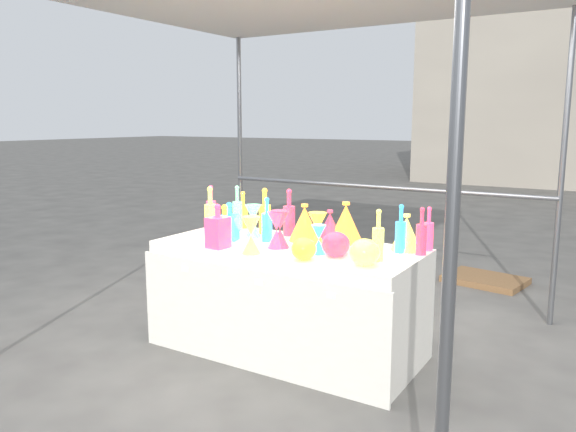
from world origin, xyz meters
The scene contains 32 objects.
ground centered at (0.00, 0.00, 0.00)m, with size 80.00×80.00×0.00m, color slate.
display_table centered at (0.00, -0.01, 0.37)m, with size 1.84×0.83×0.75m.
cardboard_box_closed centered at (-0.63, 1.62, 0.22)m, with size 0.61×0.44×0.44m, color olive.
cardboard_box_flat centered at (0.80, 2.42, 0.03)m, with size 0.73×0.52×0.06m, color olive.
bottle_0 centered at (-0.63, 0.35, 0.89)m, with size 0.07×0.07×0.29m, color red, non-canonical shape.
bottle_2 centered at (-0.82, 0.19, 0.92)m, with size 0.07×0.07×0.34m, color #E64918, non-canonical shape.
bottle_3 centered at (-0.17, 0.29, 0.92)m, with size 0.09×0.09×0.34m, color #1A2798, non-canonical shape.
bottle_4 centered at (-0.65, -0.02, 0.93)m, with size 0.09×0.09×0.36m, color #146C81, non-canonical shape.
bottle_5 centered at (-0.61, 0.24, 0.92)m, with size 0.08×0.08×0.35m, color #AE2277, non-canonical shape.
bottle_6 centered at (-0.36, 0.25, 0.92)m, with size 0.09×0.09×0.34m, color red, non-canonical shape.
bottle_7 centered at (-0.19, 0.02, 0.91)m, with size 0.07×0.07×0.31m, color green, non-canonical shape.
decanter_0 centered at (-0.45, -0.11, 0.88)m, with size 0.10×0.10×0.26m, color red, non-canonical shape.
decanter_1 centered at (-0.35, -0.31, 0.90)m, with size 0.13×0.13×0.30m, color #E64918, non-canonical shape.
decanter_2 centered at (-0.44, -0.08, 0.89)m, with size 0.11×0.11×0.27m, color green, non-canonical shape.
hourglass_0 centered at (-0.02, -0.12, 0.87)m, with size 0.12×0.12×0.24m, color #E64918, non-canonical shape.
hourglass_1 centered at (0.00, -0.10, 0.88)m, with size 0.13×0.13×0.25m, color #1A2798, non-canonical shape.
hourglass_2 centered at (-0.07, -0.34, 0.87)m, with size 0.12×0.12×0.24m, color #146C81, non-canonical shape.
hourglass_3 centered at (-0.35, 0.09, 0.87)m, with size 0.12×0.12×0.24m, color #AE2277, non-canonical shape.
hourglass_4 centered at (0.22, 0.00, 0.87)m, with size 0.12×0.12×0.24m, color red, non-canonical shape.
hourglass_5 centered at (0.30, -0.12, 0.84)m, with size 0.09×0.09×0.19m, color green, non-canonical shape.
globe_0 centered at (0.30, -0.30, 0.81)m, with size 0.15×0.15×0.12m, color red, non-canonical shape.
globe_1 centered at (0.67, -0.24, 0.82)m, with size 0.18×0.18×0.14m, color #146C81, non-canonical shape.
globe_2 centered at (0.39, -0.04, 0.81)m, with size 0.15×0.15×0.12m, color #E64918, non-canonical shape.
globe_3 centered at (0.43, -0.13, 0.82)m, with size 0.18×0.18×0.14m, color #1A2798, non-canonical shape.
lampshade_0 centered at (0.03, 0.18, 0.88)m, with size 0.22×0.22×0.26m, color #C8DC2E, non-canonical shape.
lampshade_1 centered at (0.30, 0.28, 0.89)m, with size 0.24×0.24×0.28m, color #C8DC2E, non-canonical shape.
lampshade_2 centered at (0.19, 0.24, 0.86)m, with size 0.19×0.19×0.23m, color #1A2798, non-canonical shape.
lampshade_3 centered at (0.73, 0.27, 0.87)m, with size 0.20×0.20×0.24m, color #146C81, non-canonical shape.
bottle_8 centered at (0.73, 0.19, 0.91)m, with size 0.07×0.07×0.31m, color green, non-canonical shape.
bottle_9 centered at (0.86, 0.34, 0.89)m, with size 0.06×0.06×0.29m, color #E64918, non-canonical shape.
bottle_10 centered at (0.86, 0.20, 0.90)m, with size 0.07×0.07×0.30m, color #1A2798, non-canonical shape.
bottle_11 centered at (0.69, -0.09, 0.91)m, with size 0.07×0.07×0.32m, color #146C81, non-canonical shape.
Camera 1 is at (1.95, -3.17, 1.58)m, focal length 35.00 mm.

